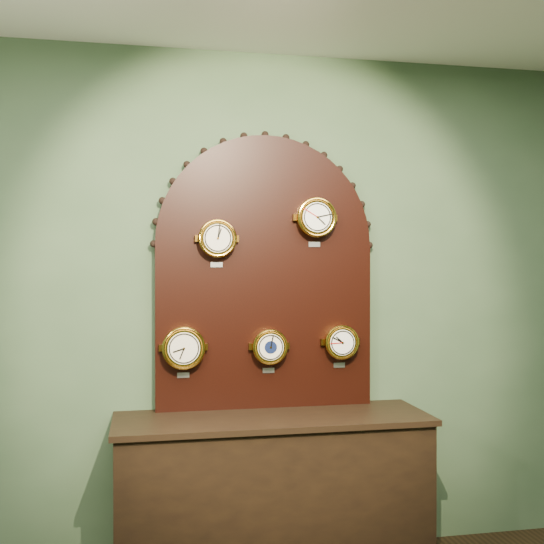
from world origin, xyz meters
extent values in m
plane|color=#425B3E|center=(0.00, 2.50, 1.40)|extent=(4.00, 0.00, 4.00)
cube|color=black|center=(0.00, 2.23, 0.40)|extent=(1.60, 0.50, 0.80)
cube|color=black|center=(0.00, 2.45, 1.28)|extent=(1.20, 0.06, 0.90)
cylinder|color=black|center=(0.00, 2.45, 1.73)|extent=(1.20, 0.06, 1.20)
cylinder|color=gold|center=(-0.27, 2.39, 1.76)|extent=(0.19, 0.08, 0.19)
torus|color=gold|center=(-0.27, 2.36, 1.76)|extent=(0.21, 0.02, 0.21)
cylinder|color=white|center=(-0.27, 2.35, 1.76)|extent=(0.15, 0.01, 0.15)
cube|color=silver|center=(-0.27, 2.42, 1.62)|extent=(0.07, 0.01, 0.03)
cylinder|color=gold|center=(0.27, 2.39, 1.88)|extent=(0.20, 0.08, 0.20)
torus|color=gold|center=(0.27, 2.36, 1.88)|extent=(0.22, 0.02, 0.22)
cylinder|color=white|center=(0.27, 2.35, 1.88)|extent=(0.16, 0.01, 0.16)
cube|color=silver|center=(0.27, 2.42, 1.73)|extent=(0.07, 0.01, 0.03)
cylinder|color=gold|center=(-0.45, 2.39, 1.18)|extent=(0.21, 0.08, 0.21)
torus|color=gold|center=(-0.45, 2.36, 1.18)|extent=(0.23, 0.02, 0.23)
cylinder|color=white|center=(-0.45, 2.35, 1.18)|extent=(0.17, 0.01, 0.17)
cube|color=silver|center=(-0.45, 2.42, 1.03)|extent=(0.07, 0.01, 0.03)
cylinder|color=gold|center=(0.01, 2.39, 1.17)|extent=(0.18, 0.08, 0.18)
torus|color=gold|center=(0.01, 2.36, 1.17)|extent=(0.19, 0.02, 0.19)
cylinder|color=white|center=(0.01, 2.35, 1.17)|extent=(0.14, 0.01, 0.14)
cube|color=silver|center=(0.01, 2.42, 1.04)|extent=(0.07, 0.01, 0.03)
cylinder|color=#0D163B|center=(0.01, 2.35, 1.17)|extent=(0.07, 0.00, 0.07)
cylinder|color=gold|center=(0.42, 2.39, 1.19)|extent=(0.18, 0.08, 0.18)
torus|color=gold|center=(0.42, 2.36, 1.19)|extent=(0.19, 0.02, 0.19)
cylinder|color=white|center=(0.42, 2.35, 1.19)|extent=(0.14, 0.01, 0.14)
cube|color=silver|center=(0.42, 2.42, 1.05)|extent=(0.07, 0.01, 0.03)
camera|label=1|loc=(-0.67, -1.13, 1.62)|focal=43.53mm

